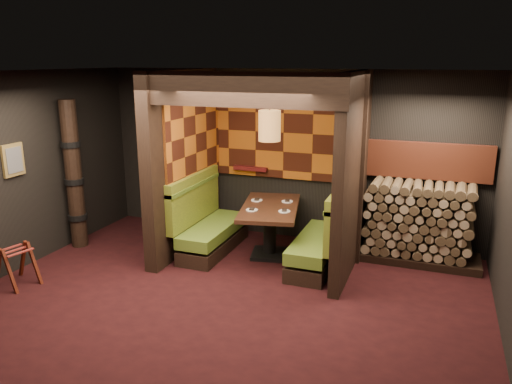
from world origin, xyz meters
The scene contains 22 objects.
floor centered at (0.00, 0.00, -0.01)m, with size 6.50×5.50×0.02m, color black.
ceiling centered at (0.00, 0.00, 2.86)m, with size 6.50×5.50×0.02m, color black.
wall_back centered at (0.00, 2.76, 1.43)m, with size 6.50×0.02×2.85m, color black.
wall_front centered at (0.00, -2.76, 1.43)m, with size 6.50×0.02×2.85m, color black.
wall_left centered at (-3.26, 0.00, 1.43)m, with size 0.02×5.50×2.85m, color black.
partition_left centered at (-1.35, 1.65, 1.43)m, with size 0.20×2.20×2.85m, color black.
partition_right centered at (1.30, 1.70, 1.43)m, with size 0.15×2.10×2.85m, color black.
header_beam centered at (-0.02, 0.70, 2.63)m, with size 2.85×0.18×0.44m, color black.
tapa_back_panel centered at (-0.02, 2.71, 1.82)m, with size 2.40×0.06×1.55m, color #A75213.
tapa_side_panel centered at (-1.23, 1.82, 1.85)m, with size 0.04×1.85×1.45m, color #A75213.
lacquer_shelf centered at (-0.60, 2.65, 1.18)m, with size 0.60×0.12×0.07m, color #4F1113.
booth_bench_left centered at (-0.96, 1.65, 0.40)m, with size 0.68×1.60×1.14m.
booth_bench_right centered at (0.93, 1.65, 0.40)m, with size 0.68×1.60×1.14m.
dining_table centered at (0.06, 1.77, 0.58)m, with size 1.15×1.69×0.82m.
place_settings centered at (0.06, 1.77, 0.83)m, with size 0.77×0.80×0.03m.
pendant_lamp centered at (0.06, 1.72, 2.06)m, with size 0.33×0.33×1.02m.
framed_picture centered at (-3.22, 0.10, 1.62)m, with size 0.05×0.36×0.46m.
luggage_rack centered at (-2.86, -0.41, 0.30)m, with size 0.64×0.52×0.61m.
totem_column centered at (-3.05, 1.10, 1.19)m, with size 0.31×0.31×2.40m.
firewood_stack centered at (2.29, 2.35, 0.61)m, with size 1.73×0.70×1.22m.
mosaic_header centered at (2.29, 2.68, 1.50)m, with size 1.83×0.10×0.56m, color brown.
bay_front_post centered at (1.39, 1.96, 1.43)m, with size 0.08×0.08×2.85m, color black.
Camera 1 is at (2.41, -5.19, 3.00)m, focal length 35.00 mm.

